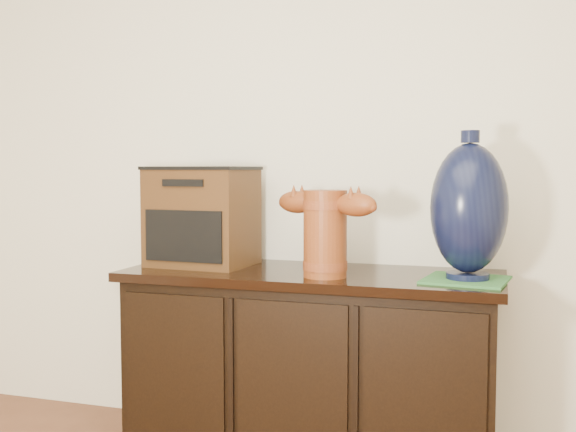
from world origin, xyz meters
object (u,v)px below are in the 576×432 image
(sideboard, at_px, (311,364))
(tv_radio, at_px, (203,216))
(terracotta_vessel, at_px, (325,228))
(spray_can, at_px, (317,247))
(lamp_base, at_px, (469,209))

(sideboard, height_order, tv_radio, tv_radio)
(terracotta_vessel, distance_m, spray_can, 0.31)
(spray_can, bearing_deg, tv_radio, -163.93)
(tv_radio, xyz_separation_m, lamp_base, (1.07, -0.08, 0.05))
(spray_can, bearing_deg, terracotta_vessel, -68.89)
(sideboard, distance_m, spray_can, 0.47)
(spray_can, bearing_deg, lamp_base, -19.32)
(sideboard, height_order, lamp_base, lamp_base)
(terracotta_vessel, height_order, spray_can, terracotta_vessel)
(terracotta_vessel, bearing_deg, spray_can, 135.50)
(sideboard, xyz_separation_m, spray_can, (-0.02, 0.16, 0.45))
(terracotta_vessel, distance_m, tv_radio, 0.58)
(terracotta_vessel, xyz_separation_m, tv_radio, (-0.56, 0.15, 0.02))
(tv_radio, bearing_deg, lamp_base, -1.00)
(sideboard, distance_m, terracotta_vessel, 0.57)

